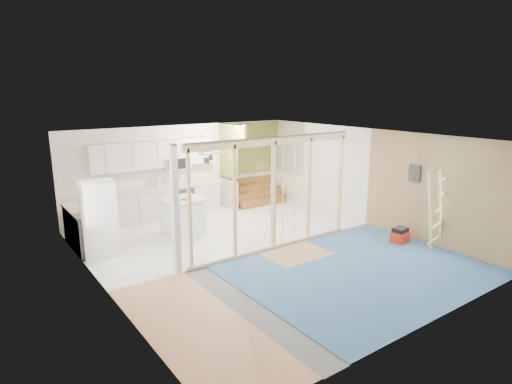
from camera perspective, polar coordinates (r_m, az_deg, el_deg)
room at (r=9.40m, az=0.98°, el=-0.55°), size 7.01×8.01×2.61m
floor_overlays at (r=9.88m, az=1.08°, el=-7.69°), size 7.00×8.00×0.03m
stud_frame at (r=9.20m, az=-0.23°, el=0.99°), size 4.66×0.14×2.60m
base_cabinets at (r=11.78m, az=-15.26°, el=-2.34°), size 4.45×2.24×0.93m
upper_cabinets at (r=12.19m, az=-13.01°, el=4.82°), size 3.60×0.41×0.85m
green_partition at (r=13.55m, az=-1.24°, el=2.25°), size 2.25×1.51×2.60m
pot_rack at (r=10.67m, az=-6.40°, el=4.86°), size 0.52×0.52×0.72m
sheathing_panel at (r=10.62m, az=23.03°, el=-0.00°), size 0.02×4.00×2.60m
electrical_panel at (r=10.83m, az=20.37°, el=2.37°), size 0.04×0.30×0.40m
ceiling_light at (r=12.43m, az=-2.04°, el=8.66°), size 0.32×0.32×0.08m
fridge at (r=9.94m, az=-20.15°, el=-3.38°), size 0.83×0.80×1.67m
island at (r=10.92m, az=-9.68°, el=-3.28°), size 1.04×1.04×0.94m
bowl at (r=10.72m, az=-9.21°, el=-0.78°), size 0.28×0.28×0.06m
soap_bottle_a at (r=12.24m, az=-12.89°, el=1.26°), size 0.12×0.12×0.26m
soap_bottle_b at (r=12.50m, az=-9.28°, el=1.56°), size 0.11×0.11×0.22m
toolbox at (r=10.82m, az=18.64°, el=-5.55°), size 0.43×0.35×0.38m
ladder at (r=10.37m, az=22.92°, el=-2.32°), size 0.99×0.05×1.85m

